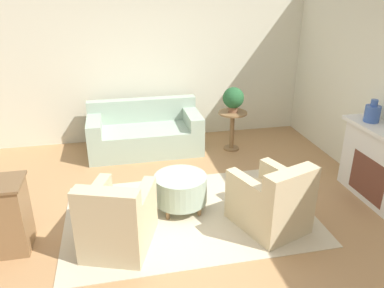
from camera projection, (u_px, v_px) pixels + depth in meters
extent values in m
plane|color=#AD7F51|center=(190.00, 215.00, 4.83)|extent=(16.00, 16.00, 0.00)
cube|color=beige|center=(158.00, 64.00, 6.84)|extent=(9.57, 0.12, 2.80)
cube|color=beige|center=(190.00, 214.00, 4.83)|extent=(3.13, 2.02, 0.01)
cube|color=#9EB29E|center=(145.00, 139.00, 6.59)|extent=(1.93, 0.95, 0.45)
cube|color=#9EB29E|center=(142.00, 110.00, 6.76)|extent=(1.93, 0.20, 0.41)
cube|color=#9EB29E|center=(94.00, 125.00, 6.28)|extent=(0.24, 0.91, 0.23)
cube|color=#9EB29E|center=(192.00, 118.00, 6.61)|extent=(0.24, 0.91, 0.23)
cube|color=olive|center=(149.00, 160.00, 6.27)|extent=(1.74, 0.05, 0.06)
cube|color=#C6B289|center=(120.00, 228.00, 4.21)|extent=(0.92, 1.02, 0.40)
cube|color=#C6B289|center=(107.00, 211.00, 3.74)|extent=(0.71, 0.42, 0.47)
cube|color=#C6B289|center=(142.00, 204.00, 4.07)|extent=(0.40, 0.81, 0.26)
cube|color=#C6B289|center=(94.00, 200.00, 4.13)|extent=(0.40, 0.81, 0.26)
cube|color=olive|center=(130.00, 221.00, 4.63)|extent=(0.59, 0.25, 0.06)
cube|color=#C6B289|center=(268.00, 210.00, 4.55)|extent=(0.92, 1.02, 0.40)
cube|color=#C6B289|center=(291.00, 190.00, 4.13)|extent=(0.71, 0.42, 0.47)
cube|color=#C6B289|center=(285.00, 180.00, 4.57)|extent=(0.40, 0.81, 0.26)
cube|color=#C6B289|center=(251.00, 191.00, 4.31)|extent=(0.40, 0.81, 0.26)
cube|color=olive|center=(246.00, 207.00, 4.93)|extent=(0.59, 0.25, 0.06)
cylinder|color=#9EB29E|center=(181.00, 188.00, 4.84)|extent=(0.68, 0.68, 0.36)
cylinder|color=olive|center=(168.00, 215.00, 4.71)|extent=(0.05, 0.05, 0.12)
cylinder|color=olive|center=(199.00, 211.00, 4.79)|extent=(0.05, 0.05, 0.12)
cylinder|color=olive|center=(163.00, 198.00, 5.08)|extent=(0.05, 0.05, 0.12)
cylinder|color=olive|center=(193.00, 195.00, 5.16)|extent=(0.05, 0.05, 0.12)
cylinder|color=olive|center=(233.00, 113.00, 6.49)|extent=(0.50, 0.50, 0.03)
cylinder|color=olive|center=(232.00, 132.00, 6.63)|extent=(0.08, 0.08, 0.67)
cylinder|color=olive|center=(231.00, 148.00, 6.76)|extent=(0.28, 0.28, 0.03)
cube|color=silver|center=(381.00, 167.00, 4.96)|extent=(0.36, 1.24, 1.03)
cube|color=brown|center=(368.00, 178.00, 4.99)|extent=(0.02, 0.68, 0.57)
cylinder|color=#38569E|center=(372.00, 114.00, 5.02)|extent=(0.20, 0.20, 0.22)
cylinder|color=#38569E|center=(374.00, 103.00, 4.96)|extent=(0.09, 0.09, 0.09)
cylinder|color=brown|center=(233.00, 109.00, 6.47)|extent=(0.16, 0.16, 0.10)
sphere|color=#23562D|center=(233.00, 98.00, 6.39)|extent=(0.37, 0.37, 0.37)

